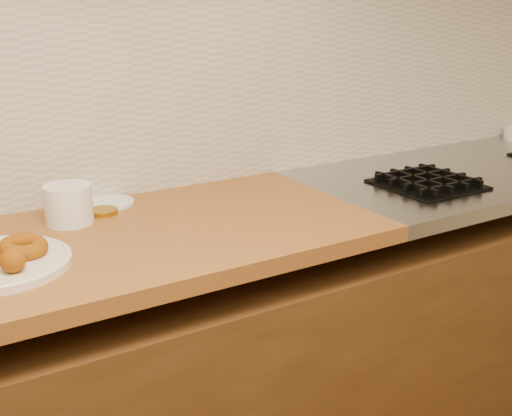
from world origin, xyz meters
name	(u,v)px	position (x,y,z in m)	size (l,w,h in m)	color
wall_back	(106,27)	(0.00, 2.00, 1.35)	(4.00, 0.02, 2.70)	tan
base_cabinet	(172,409)	(0.00, 1.69, 0.39)	(3.60, 0.60, 0.77)	#543418
stovetop	(485,170)	(1.15, 1.69, 0.88)	(1.30, 0.62, 0.04)	#9EA0A5
backsplash	(112,86)	(0.00, 1.99, 1.20)	(3.60, 0.02, 0.60)	#BBB5A7
burner_grates	(501,167)	(1.13, 1.61, 0.91)	(0.91, 0.26, 0.03)	black
ring_donut	(23,247)	(-0.33, 1.63, 0.93)	(0.10, 0.10, 0.03)	#984D0D
plastic_tub	(69,204)	(-0.18, 1.83, 0.95)	(0.11, 0.11, 0.10)	white
tub_lid	(107,203)	(-0.06, 1.92, 0.90)	(0.14, 0.14, 0.01)	silver
brass_jar_lid	(103,212)	(-0.09, 1.85, 0.91)	(0.07, 0.07, 0.01)	#AF8718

